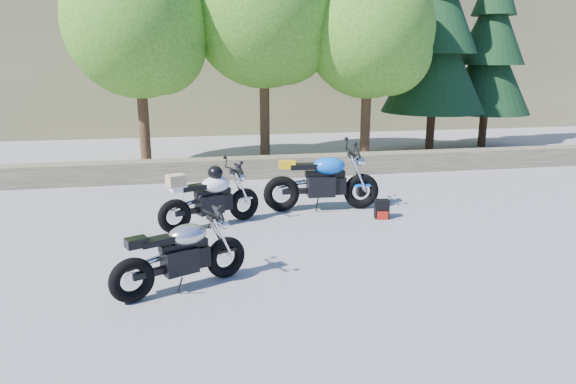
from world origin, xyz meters
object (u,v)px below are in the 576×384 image
object	(u,v)px
white_bike	(210,197)
backpack	(382,209)
silver_bike	(182,255)
blue_bike	(323,182)

from	to	relation	value
white_bike	backpack	bearing A→B (deg)	-25.80
backpack	silver_bike	bearing A→B (deg)	-136.29
white_bike	backpack	distance (m)	3.14
blue_bike	backpack	bearing A→B (deg)	-34.85
blue_bike	backpack	size ratio (longest dim) A/B	6.53
silver_bike	backpack	bearing A→B (deg)	9.13
silver_bike	white_bike	xyz separation A→B (m)	(0.46, 2.50, 0.08)
backpack	white_bike	bearing A→B (deg)	-172.12
silver_bike	white_bike	distance (m)	2.55
white_bike	blue_bike	xyz separation A→B (m)	(2.18, 0.62, 0.03)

